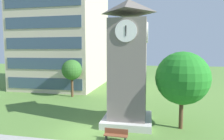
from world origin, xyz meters
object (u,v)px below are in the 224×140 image
clock_tower (128,69)px  tree_near_tower (72,70)px  tree_streetside (182,78)px  park_bench (116,135)px

clock_tower → tree_near_tower: 12.99m
tree_near_tower → tree_streetside: bearing=-34.0°
clock_tower → park_bench: 6.05m
clock_tower → tree_streetside: size_ratio=1.69×
park_bench → tree_near_tower: (-8.87, 12.87, 3.52)m
clock_tower → tree_near_tower: (-9.31, 9.00, -1.11)m
park_bench → tree_streetside: bearing=33.7°
clock_tower → tree_streetside: 4.76m
clock_tower → tree_near_tower: size_ratio=2.05×
clock_tower → tree_streetside: clock_tower is taller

